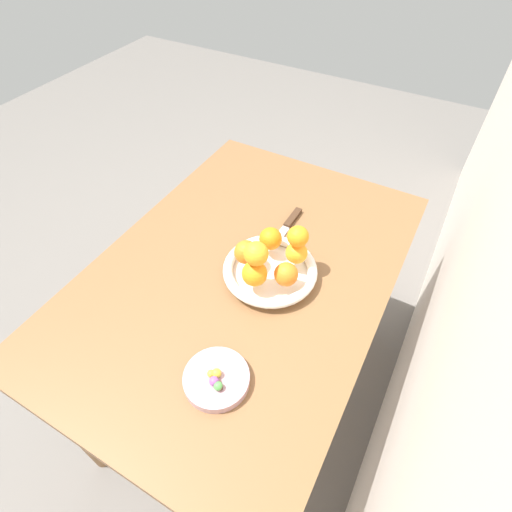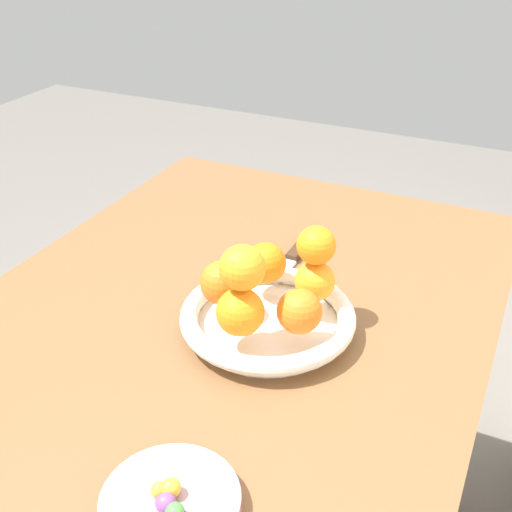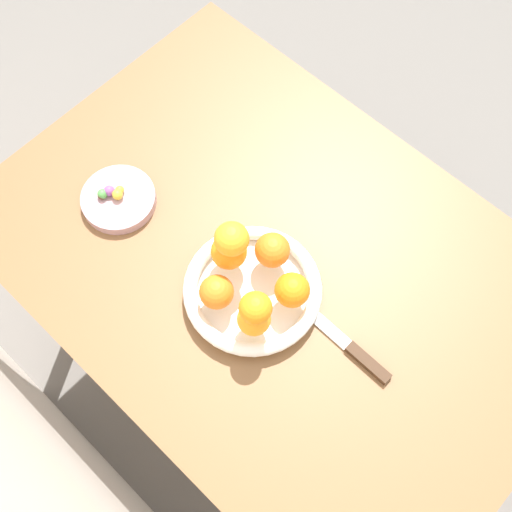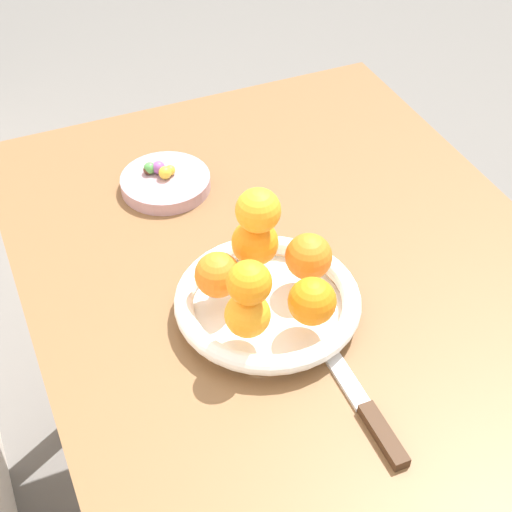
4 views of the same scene
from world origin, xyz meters
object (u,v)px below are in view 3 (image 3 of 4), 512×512
(fruit_bowl, at_px, (253,290))
(candy_ball_4, at_px, (102,196))
(orange_5, at_px, (232,239))
(orange_6, at_px, (256,308))
(candy_ball_2, at_px, (109,191))
(orange_0, at_px, (254,319))
(orange_1, at_px, (292,290))
(orange_2, at_px, (273,251))
(candy_ball_3, at_px, (118,195))
(orange_3, at_px, (229,252))
(candy_ball_0, at_px, (120,190))
(knife, at_px, (341,339))
(candy_ball_1, at_px, (102,194))
(dining_table, at_px, (275,280))
(candy_dish, at_px, (119,199))

(fruit_bowl, height_order, candy_ball_4, fruit_bowl)
(orange_5, bearing_deg, orange_6, 151.86)
(candy_ball_2, bearing_deg, fruit_bowl, -172.75)
(fruit_bowl, distance_m, orange_0, 0.09)
(orange_1, distance_m, candy_ball_2, 0.41)
(fruit_bowl, distance_m, candy_ball_4, 0.35)
(orange_2, bearing_deg, candy_ball_3, 18.41)
(orange_5, distance_m, candy_ball_3, 0.28)
(orange_0, distance_m, orange_5, 0.14)
(fruit_bowl, xyz_separation_m, orange_1, (-0.06, -0.03, 0.05))
(fruit_bowl, distance_m, candy_ball_3, 0.32)
(orange_3, distance_m, candy_ball_2, 0.28)
(fruit_bowl, distance_m, orange_2, 0.08)
(orange_6, height_order, candy_ball_2, orange_6)
(orange_6, bearing_deg, fruit_bowl, -42.37)
(orange_0, bearing_deg, orange_1, -98.48)
(orange_1, distance_m, candy_ball_4, 0.42)
(fruit_bowl, relative_size, candy_ball_0, 14.67)
(knife, bearing_deg, orange_5, 8.17)
(candy_ball_0, xyz_separation_m, candy_ball_1, (0.02, 0.03, 0.00))
(orange_1, relative_size, orange_5, 1.03)
(orange_6, height_order, knife, orange_6)
(dining_table, bearing_deg, candy_dish, 20.31)
(candy_dish, bearing_deg, candy_ball_1, 43.30)
(candy_ball_2, bearing_deg, orange_3, -168.94)
(candy_ball_4, bearing_deg, orange_6, -178.35)
(orange_1, height_order, orange_2, orange_2)
(orange_1, bearing_deg, candy_ball_3, 10.43)
(knife, bearing_deg, orange_1, 5.75)
(orange_6, xyz_separation_m, knife, (-0.12, -0.09, -0.12))
(orange_1, relative_size, candy_ball_2, 2.97)
(candy_dish, relative_size, orange_6, 2.61)
(candy_ball_3, bearing_deg, candy_ball_0, -60.16)
(orange_0, height_order, orange_5, orange_5)
(orange_3, distance_m, orange_6, 0.14)
(candy_ball_2, bearing_deg, orange_6, 179.19)
(orange_3, relative_size, candy_ball_4, 4.27)
(candy_ball_0, bearing_deg, dining_table, -161.56)
(orange_0, height_order, orange_6, orange_6)
(orange_2, xyz_separation_m, candy_ball_1, (0.33, 0.12, -0.04))
(candy_ball_3, distance_m, knife, 0.50)
(orange_2, relative_size, orange_5, 1.05)
(orange_6, bearing_deg, candy_dish, -1.63)
(candy_ball_0, bearing_deg, candy_dish, 106.65)
(orange_1, distance_m, orange_6, 0.10)
(orange_0, relative_size, candy_ball_2, 2.78)
(candy_ball_1, relative_size, candy_ball_2, 0.94)
(orange_3, height_order, candy_ball_0, orange_3)
(orange_2, distance_m, orange_5, 0.10)
(orange_3, distance_m, candy_ball_1, 0.29)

